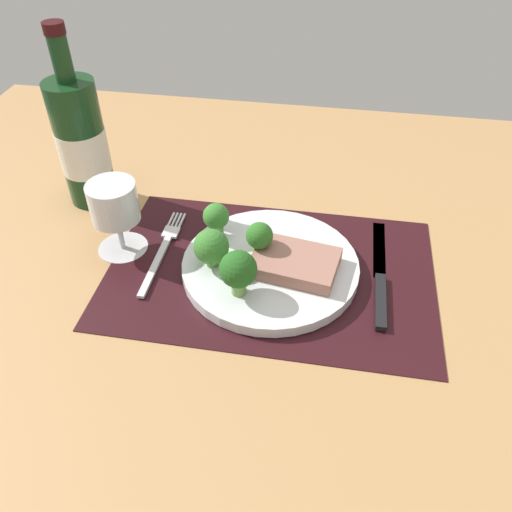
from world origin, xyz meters
TOP-DOWN VIEW (x-y plane):
  - ground_plane at (0.00, 0.00)cm, footprint 140.00×110.00cm
  - placemat at (0.00, 0.00)cm, footprint 46.23×30.49cm
  - plate at (0.00, 0.00)cm, footprint 25.01×25.01cm
  - steak at (3.46, -0.70)cm, footprint 12.82×9.89cm
  - broccoli_near_fork at (-3.23, -6.65)cm, footprint 4.94×4.94cm
  - broccoli_center at (-7.92, -1.90)cm, footprint 4.92×4.92cm
  - broccoli_front_edge at (-1.76, 1.05)cm, footprint 3.81×3.81cm
  - broccoli_back_left at (-8.72, 4.54)cm, footprint 3.86×3.86cm
  - fork at (-16.43, 1.42)cm, footprint 2.40×19.20cm
  - knife at (15.44, 0.53)cm, footprint 1.80×23.00cm
  - wine_bottle at (-32.18, 13.51)cm, footprint 7.82×7.82cm
  - wine_glass at (-22.66, 1.53)cm, footprint 7.41×7.41cm

SIDE VIEW (x-z plane):
  - ground_plane at x=0.00cm, z-range -3.00..0.00cm
  - placemat at x=0.00cm, z-range 0.00..0.30cm
  - fork at x=-16.43cm, z-range 0.30..0.80cm
  - knife at x=15.44cm, z-range 0.20..1.00cm
  - plate at x=0.00cm, z-range 0.30..1.90cm
  - steak at x=3.46cm, z-range 1.90..3.94cm
  - broccoli_center at x=-7.92cm, z-range 2.24..8.01cm
  - broccoli_back_left at x=-8.72cm, z-range 2.43..7.98cm
  - broccoli_front_edge at x=-1.76cm, z-range 2.49..8.12cm
  - broccoli_near_fork at x=-3.23cm, z-range 2.55..9.16cm
  - wine_glass at x=-22.66cm, z-range 1.95..13.26cm
  - wine_bottle at x=-32.18cm, z-range -3.83..24.74cm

